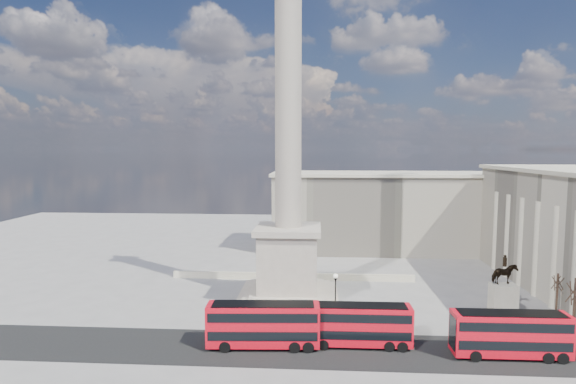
% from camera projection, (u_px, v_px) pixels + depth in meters
% --- Properties ---
extents(ground, '(180.00, 180.00, 0.00)m').
position_uv_depth(ground, '(286.00, 315.00, 58.43)').
color(ground, gray).
rests_on(ground, ground).
extents(asphalt_road, '(120.00, 9.00, 0.01)m').
position_uv_depth(asphalt_road, '(326.00, 350.00, 48.19)').
color(asphalt_road, black).
rests_on(asphalt_road, ground).
extents(nelsons_column, '(14.00, 14.00, 49.85)m').
position_uv_depth(nelsons_column, '(288.00, 211.00, 62.19)').
color(nelsons_column, '#B1A594').
rests_on(nelsons_column, ground).
extents(balustrade_wall, '(40.00, 0.60, 1.10)m').
position_uv_depth(balustrade_wall, '(292.00, 276.00, 74.28)').
color(balustrade_wall, beige).
rests_on(balustrade_wall, ground).
extents(building_northeast, '(51.00, 17.00, 16.60)m').
position_uv_depth(building_northeast, '(391.00, 211.00, 96.15)').
color(building_northeast, '#C0B79E').
rests_on(building_northeast, ground).
extents(red_bus_a, '(12.25, 3.45, 4.91)m').
position_uv_depth(red_bus_a, '(264.00, 324.00, 48.57)').
color(red_bus_a, red).
rests_on(red_bus_a, ground).
extents(red_bus_b, '(11.50, 2.80, 4.66)m').
position_uv_depth(red_bus_b, '(359.00, 325.00, 48.89)').
color(red_bus_b, red).
rests_on(red_bus_b, ground).
extents(red_bus_c, '(11.75, 2.88, 4.76)m').
position_uv_depth(red_bus_c, '(511.00, 334.00, 46.28)').
color(red_bus_c, red).
rests_on(red_bus_c, ground).
extents(victorian_lamp, '(0.55, 0.55, 6.42)m').
position_uv_depth(victorian_lamp, '(335.00, 295.00, 54.71)').
color(victorian_lamp, black).
rests_on(victorian_lamp, ground).
extents(equestrian_statue, '(3.88, 2.91, 8.11)m').
position_uv_depth(equestrian_statue, '(503.00, 295.00, 57.58)').
color(equestrian_statue, beige).
rests_on(equestrian_statue, ground).
extents(bare_tree_near, '(1.84, 1.84, 8.04)m').
position_uv_depth(bare_tree_near, '(576.00, 290.00, 48.39)').
color(bare_tree_near, '#332319').
rests_on(bare_tree_near, ground).
extents(bare_tree_mid, '(1.60, 1.60, 6.08)m').
position_uv_depth(bare_tree_mid, '(558.00, 281.00, 57.00)').
color(bare_tree_mid, '#332319').
rests_on(bare_tree_mid, ground).
extents(bare_tree_far, '(1.72, 1.72, 7.01)m').
position_uv_depth(bare_tree_far, '(547.00, 253.00, 69.09)').
color(bare_tree_far, '#332319').
rests_on(bare_tree_far, ground).
extents(pedestrian_walking, '(0.75, 0.54, 1.92)m').
position_uv_depth(pedestrian_walking, '(465.00, 332.00, 50.59)').
color(pedestrian_walking, '#282328').
rests_on(pedestrian_walking, ground).
extents(pedestrian_standing, '(0.80, 0.65, 1.58)m').
position_uv_depth(pedestrian_standing, '(549.00, 322.00, 54.09)').
color(pedestrian_standing, '#282328').
rests_on(pedestrian_standing, ground).
extents(pedestrian_crossing, '(0.93, 0.89, 1.55)m').
position_uv_depth(pedestrian_crossing, '(328.00, 326.00, 52.80)').
color(pedestrian_crossing, '#282328').
rests_on(pedestrian_crossing, ground).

